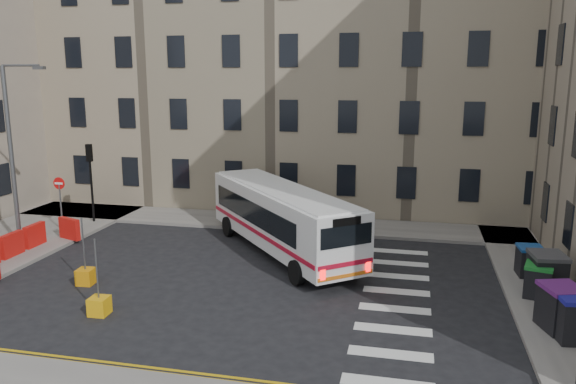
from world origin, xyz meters
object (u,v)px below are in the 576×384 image
at_px(wheelie_bin_a, 574,317).
at_px(bollard_chevron, 99,306).
at_px(wheelie_bin_e, 530,261).
at_px(bollard_yellow, 86,277).
at_px(bus, 281,216).
at_px(wheelie_bin_c, 538,280).
at_px(wheelie_bin_d, 547,273).
at_px(streetlamp, 11,154).
at_px(wheelie_bin_b, 561,308).

distance_m(wheelie_bin_a, bollard_chevron, 14.75).
relative_size(wheelie_bin_e, bollard_yellow, 1.92).
bearing_deg(bus, wheelie_bin_c, -57.16).
bearing_deg(wheelie_bin_d, bollard_yellow, -178.06).
bearing_deg(streetlamp, wheelie_bin_b, -10.24).
xyz_separation_m(wheelie_bin_e, bollard_chevron, (-14.45, -6.65, -0.43)).
height_order(bus, wheelie_bin_c, bus).
xyz_separation_m(streetlamp, bus, (11.84, 1.92, -2.67)).
relative_size(wheelie_bin_b, bollard_yellow, 2.53).
bearing_deg(bus, wheelie_bin_d, -54.61).
bearing_deg(wheelie_bin_b, wheelie_bin_a, -85.63).
xyz_separation_m(streetlamp, wheelie_bin_b, (21.96, -3.97, -3.49)).
bearing_deg(streetlamp, bollard_chevron, -37.71).
bearing_deg(wheelie_bin_c, wheelie_bin_e, 102.56).
bearing_deg(bollard_chevron, streetlamp, 142.29).
xyz_separation_m(wheelie_bin_c, wheelie_bin_e, (0.10, 2.18, -0.00)).
relative_size(wheelie_bin_c, wheelie_bin_e, 1.09).
bearing_deg(streetlamp, wheelie_bin_d, -2.40).
relative_size(streetlamp, wheelie_bin_b, 5.35).
xyz_separation_m(wheelie_bin_a, wheelie_bin_d, (-0.01, 3.62, 0.04)).
bearing_deg(wheelie_bin_d, streetlamp, 171.00).
relative_size(wheelie_bin_d, wheelie_bin_e, 1.27).
xyz_separation_m(wheelie_bin_a, wheelie_bin_b, (-0.23, 0.59, 0.01)).
bearing_deg(wheelie_bin_a, wheelie_bin_e, 84.43).
relative_size(bollard_yellow, bollard_chevron, 1.00).
xyz_separation_m(wheelie_bin_c, bollard_chevron, (-14.34, -4.48, -0.43)).
relative_size(wheelie_bin_a, bollard_chevron, 2.30).
distance_m(streetlamp, wheelie_bin_c, 22.17).
height_order(bus, bollard_yellow, bus).
bearing_deg(wheelie_bin_e, wheelie_bin_d, -86.55).
bearing_deg(wheelie_bin_c, bollard_yellow, -157.31).
height_order(streetlamp, bus, streetlamp).
relative_size(wheelie_bin_e, bollard_chevron, 1.92).
distance_m(wheelie_bin_c, bollard_chevron, 15.03).
xyz_separation_m(wheelie_bin_c, bollard_yellow, (-16.32, -2.11, -0.43)).
bearing_deg(wheelie_bin_b, wheelie_bin_d, 69.06).
xyz_separation_m(wheelie_bin_b, bollard_yellow, (-16.44, 0.53, -0.55)).
distance_m(bus, wheelie_bin_b, 11.73).
xyz_separation_m(bus, wheelie_bin_e, (10.10, -1.07, -0.93)).
relative_size(wheelie_bin_a, wheelie_bin_c, 1.10).
height_order(wheelie_bin_e, bollard_yellow, wheelie_bin_e).
xyz_separation_m(bus, bollard_chevron, (-4.35, -7.72, -1.37)).
height_order(wheelie_bin_b, bollard_chevron, wheelie_bin_b).
distance_m(wheelie_bin_a, bollard_yellow, 16.72).
bearing_deg(bollard_yellow, streetlamp, 148.10).
relative_size(wheelie_bin_c, wheelie_bin_d, 0.86).
bearing_deg(bollard_chevron, wheelie_bin_a, 4.84).
xyz_separation_m(wheelie_bin_a, bollard_yellow, (-16.67, 1.12, -0.54)).
distance_m(wheelie_bin_b, wheelie_bin_d, 3.05).
distance_m(streetlamp, wheelie_bin_b, 22.58).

